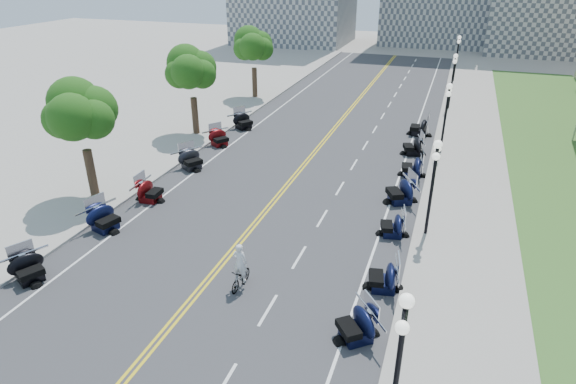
% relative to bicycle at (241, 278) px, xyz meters
% --- Properties ---
extents(ground, '(160.00, 160.00, 0.00)m').
position_rel_bicycle_xyz_m(ground, '(-1.56, 2.96, -0.48)').
color(ground, gray).
extents(road, '(16.00, 90.00, 0.01)m').
position_rel_bicycle_xyz_m(road, '(-1.56, 12.96, -0.47)').
color(road, '#333335').
rests_on(road, ground).
extents(centerline_yellow_a, '(0.12, 90.00, 0.00)m').
position_rel_bicycle_xyz_m(centerline_yellow_a, '(-1.68, 12.96, -0.47)').
color(centerline_yellow_a, yellow).
rests_on(centerline_yellow_a, road).
extents(centerline_yellow_b, '(0.12, 90.00, 0.00)m').
position_rel_bicycle_xyz_m(centerline_yellow_b, '(-1.44, 12.96, -0.47)').
color(centerline_yellow_b, yellow).
rests_on(centerline_yellow_b, road).
extents(edge_line_north, '(0.12, 90.00, 0.00)m').
position_rel_bicycle_xyz_m(edge_line_north, '(4.84, 12.96, -0.47)').
color(edge_line_north, white).
rests_on(edge_line_north, road).
extents(edge_line_south, '(0.12, 90.00, 0.00)m').
position_rel_bicycle_xyz_m(edge_line_south, '(-7.96, 12.96, -0.47)').
color(edge_line_south, white).
rests_on(edge_line_south, road).
extents(lane_dash_5, '(0.12, 2.00, 0.00)m').
position_rel_bicycle_xyz_m(lane_dash_5, '(1.64, -1.04, -0.47)').
color(lane_dash_5, white).
rests_on(lane_dash_5, road).
extents(lane_dash_6, '(0.12, 2.00, 0.00)m').
position_rel_bicycle_xyz_m(lane_dash_6, '(1.64, 2.96, -0.47)').
color(lane_dash_6, white).
rests_on(lane_dash_6, road).
extents(lane_dash_7, '(0.12, 2.00, 0.00)m').
position_rel_bicycle_xyz_m(lane_dash_7, '(1.64, 6.96, -0.47)').
color(lane_dash_7, white).
rests_on(lane_dash_7, road).
extents(lane_dash_8, '(0.12, 2.00, 0.00)m').
position_rel_bicycle_xyz_m(lane_dash_8, '(1.64, 10.96, -0.47)').
color(lane_dash_8, white).
rests_on(lane_dash_8, road).
extents(lane_dash_9, '(0.12, 2.00, 0.00)m').
position_rel_bicycle_xyz_m(lane_dash_9, '(1.64, 14.96, -0.47)').
color(lane_dash_9, white).
rests_on(lane_dash_9, road).
extents(lane_dash_10, '(0.12, 2.00, 0.00)m').
position_rel_bicycle_xyz_m(lane_dash_10, '(1.64, 18.96, -0.47)').
color(lane_dash_10, white).
rests_on(lane_dash_10, road).
extents(lane_dash_11, '(0.12, 2.00, 0.00)m').
position_rel_bicycle_xyz_m(lane_dash_11, '(1.64, 22.96, -0.47)').
color(lane_dash_11, white).
rests_on(lane_dash_11, road).
extents(lane_dash_12, '(0.12, 2.00, 0.00)m').
position_rel_bicycle_xyz_m(lane_dash_12, '(1.64, 26.96, -0.47)').
color(lane_dash_12, white).
rests_on(lane_dash_12, road).
extents(lane_dash_13, '(0.12, 2.00, 0.00)m').
position_rel_bicycle_xyz_m(lane_dash_13, '(1.64, 30.96, -0.47)').
color(lane_dash_13, white).
rests_on(lane_dash_13, road).
extents(lane_dash_14, '(0.12, 2.00, 0.00)m').
position_rel_bicycle_xyz_m(lane_dash_14, '(1.64, 34.96, -0.47)').
color(lane_dash_14, white).
rests_on(lane_dash_14, road).
extents(lane_dash_15, '(0.12, 2.00, 0.00)m').
position_rel_bicycle_xyz_m(lane_dash_15, '(1.64, 38.96, -0.47)').
color(lane_dash_15, white).
rests_on(lane_dash_15, road).
extents(lane_dash_16, '(0.12, 2.00, 0.00)m').
position_rel_bicycle_xyz_m(lane_dash_16, '(1.64, 42.96, -0.47)').
color(lane_dash_16, white).
rests_on(lane_dash_16, road).
extents(lane_dash_17, '(0.12, 2.00, 0.00)m').
position_rel_bicycle_xyz_m(lane_dash_17, '(1.64, 46.96, -0.47)').
color(lane_dash_17, white).
rests_on(lane_dash_17, road).
extents(lane_dash_18, '(0.12, 2.00, 0.00)m').
position_rel_bicycle_xyz_m(lane_dash_18, '(1.64, 50.96, -0.47)').
color(lane_dash_18, white).
rests_on(lane_dash_18, road).
extents(lane_dash_19, '(0.12, 2.00, 0.00)m').
position_rel_bicycle_xyz_m(lane_dash_19, '(1.64, 54.96, -0.47)').
color(lane_dash_19, white).
rests_on(lane_dash_19, road).
extents(sidewalk_north, '(5.00, 90.00, 0.15)m').
position_rel_bicycle_xyz_m(sidewalk_north, '(8.94, 12.96, -0.40)').
color(sidewalk_north, '#9E9991').
rests_on(sidewalk_north, ground).
extents(sidewalk_south, '(5.00, 90.00, 0.15)m').
position_rel_bicycle_xyz_m(sidewalk_south, '(-12.06, 12.96, -0.40)').
color(sidewalk_south, '#9E9991').
rests_on(sidewalk_south, ground).
extents(lawn, '(9.00, 60.00, 0.10)m').
position_rel_bicycle_xyz_m(lawn, '(15.94, 20.96, -0.43)').
color(lawn, '#356023').
rests_on(lawn, ground).
extents(street_lamp_1, '(0.50, 1.20, 4.90)m').
position_rel_bicycle_xyz_m(street_lamp_1, '(7.04, -5.04, 2.12)').
color(street_lamp_1, black).
rests_on(street_lamp_1, sidewalk_north).
extents(street_lamp_2, '(0.50, 1.20, 4.90)m').
position_rel_bicycle_xyz_m(street_lamp_2, '(7.04, 6.96, 2.12)').
color(street_lamp_2, black).
rests_on(street_lamp_2, sidewalk_north).
extents(street_lamp_3, '(0.50, 1.20, 4.90)m').
position_rel_bicycle_xyz_m(street_lamp_3, '(7.04, 18.96, 2.12)').
color(street_lamp_3, black).
rests_on(street_lamp_3, sidewalk_north).
extents(street_lamp_4, '(0.50, 1.20, 4.90)m').
position_rel_bicycle_xyz_m(street_lamp_4, '(7.04, 30.96, 2.12)').
color(street_lamp_4, black).
rests_on(street_lamp_4, sidewalk_north).
extents(street_lamp_5, '(0.50, 1.20, 4.90)m').
position_rel_bicycle_xyz_m(street_lamp_5, '(7.04, 42.96, 2.12)').
color(street_lamp_5, black).
rests_on(street_lamp_5, sidewalk_north).
extents(tree_2, '(4.80, 4.80, 9.20)m').
position_rel_bicycle_xyz_m(tree_2, '(-11.56, 4.96, 4.27)').
color(tree_2, '#235619').
rests_on(tree_2, sidewalk_south).
extents(tree_3, '(4.80, 4.80, 9.20)m').
position_rel_bicycle_xyz_m(tree_3, '(-11.56, 16.96, 4.27)').
color(tree_3, '#235619').
rests_on(tree_3, sidewalk_south).
extents(tree_4, '(4.80, 4.80, 9.20)m').
position_rel_bicycle_xyz_m(tree_4, '(-11.56, 28.96, 4.27)').
color(tree_4, '#235619').
rests_on(tree_4, sidewalk_south).
extents(motorcycle_n_4, '(2.74, 2.74, 1.36)m').
position_rel_bicycle_xyz_m(motorcycle_n_4, '(5.26, -1.44, 0.21)').
color(motorcycle_n_4, black).
rests_on(motorcycle_n_4, road).
extents(motorcycle_n_5, '(2.23, 2.23, 1.33)m').
position_rel_bicycle_xyz_m(motorcycle_n_5, '(5.72, 1.86, 0.19)').
color(motorcycle_n_5, black).
rests_on(motorcycle_n_5, road).
extents(motorcycle_n_6, '(2.14, 2.14, 1.26)m').
position_rel_bicycle_xyz_m(motorcycle_n_6, '(5.43, 6.43, 0.15)').
color(motorcycle_n_6, black).
rests_on(motorcycle_n_6, road).
extents(motorcycle_n_7, '(2.97, 2.97, 1.53)m').
position_rel_bicycle_xyz_m(motorcycle_n_7, '(5.31, 10.29, 0.29)').
color(motorcycle_n_7, black).
rests_on(motorcycle_n_7, road).
extents(motorcycle_n_8, '(2.28, 2.28, 1.40)m').
position_rel_bicycle_xyz_m(motorcycle_n_8, '(5.54, 14.35, 0.22)').
color(motorcycle_n_8, black).
rests_on(motorcycle_n_8, road).
extents(motorcycle_n_9, '(2.48, 2.48, 1.38)m').
position_rel_bicycle_xyz_m(motorcycle_n_9, '(5.16, 18.24, 0.21)').
color(motorcycle_n_9, black).
rests_on(motorcycle_n_9, road).
extents(motorcycle_n_10, '(2.17, 2.17, 1.50)m').
position_rel_bicycle_xyz_m(motorcycle_n_10, '(5.17, 22.69, 0.27)').
color(motorcycle_n_10, black).
rests_on(motorcycle_n_10, road).
extents(motorcycle_s_4, '(2.56, 2.56, 1.33)m').
position_rel_bicycle_xyz_m(motorcycle_s_4, '(-8.84, -2.59, 0.19)').
color(motorcycle_s_4, black).
rests_on(motorcycle_s_4, road).
extents(motorcycle_s_5, '(2.56, 2.56, 1.44)m').
position_rel_bicycle_xyz_m(motorcycle_s_5, '(-8.61, 2.11, 0.24)').
color(motorcycle_s_5, black).
rests_on(motorcycle_s_5, road).
extents(motorcycle_s_6, '(2.02, 2.02, 1.35)m').
position_rel_bicycle_xyz_m(motorcycle_s_6, '(-8.31, 5.72, 0.20)').
color(motorcycle_s_6, '#590A0C').
rests_on(motorcycle_s_6, road).
extents(motorcycle_s_7, '(2.79, 2.79, 1.42)m').
position_rel_bicycle_xyz_m(motorcycle_s_7, '(-8.45, 10.71, 0.23)').
color(motorcycle_s_7, black).
rests_on(motorcycle_s_7, road).
extents(motorcycle_s_8, '(2.63, 2.63, 1.32)m').
position_rel_bicycle_xyz_m(motorcycle_s_8, '(-8.71, 15.34, 0.19)').
color(motorcycle_s_8, '#590A0C').
rests_on(motorcycle_s_8, road).
extents(motorcycle_s_9, '(2.81, 2.81, 1.42)m').
position_rel_bicycle_xyz_m(motorcycle_s_9, '(-8.64, 19.59, 0.23)').
color(motorcycle_s_9, black).
rests_on(motorcycle_s_9, road).
extents(bicycle, '(0.55, 1.61, 0.95)m').
position_rel_bicycle_xyz_m(bicycle, '(0.00, 0.00, 0.00)').
color(bicycle, '#A51414').
rests_on(bicycle, road).
extents(cyclist_rider, '(0.65, 0.43, 1.78)m').
position_rel_bicycle_xyz_m(cyclist_rider, '(0.00, 0.00, 1.37)').
color(cyclist_rider, white).
rests_on(cyclist_rider, bicycle).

